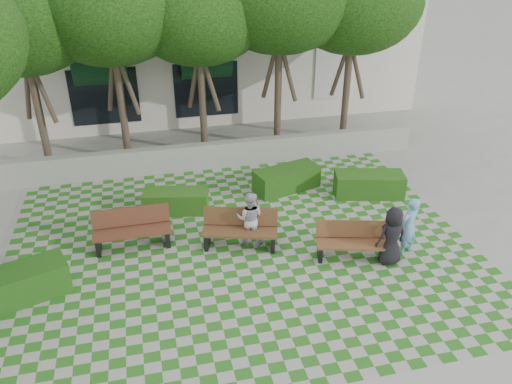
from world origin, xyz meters
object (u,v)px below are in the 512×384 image
object	(u,v)px
bench_mid	(240,230)
hedge_east	(369,184)
hedge_midright	(287,179)
person_blue	(409,226)
hedge_midleft	(176,201)
hedge_west	(17,285)
bench_east	(352,242)
person_dark	(392,236)
bench_west	(132,230)
person_white	(250,218)

from	to	relation	value
bench_mid	hedge_east	world-z (taller)	bench_mid
hedge_midright	person_blue	distance (m)	4.57
hedge_east	person_blue	size ratio (longest dim) A/B	1.33
person_blue	bench_mid	bearing A→B (deg)	-40.00
hedge_midright	person_blue	xyz separation A→B (m)	(1.99, -4.09, 0.43)
bench_mid	hedge_midleft	bearing A→B (deg)	139.83
hedge_midright	hedge_west	distance (m)	8.29
bench_east	person_dark	bearing A→B (deg)	-12.23
bench_west	hedge_midleft	size ratio (longest dim) A/B	1.06
hedge_east	hedge_midright	bearing A→B (deg)	157.96
hedge_midleft	person_white	size ratio (longest dim) A/B	1.25
bench_west	person_white	bearing A→B (deg)	-10.38
hedge_midleft	person_dark	size ratio (longest dim) A/B	1.21
hedge_east	person_white	size ratio (longest dim) A/B	1.41
hedge_midleft	person_dark	bearing A→B (deg)	-37.65
hedge_midleft	hedge_west	size ratio (longest dim) A/B	0.86
person_dark	hedge_midright	bearing A→B (deg)	-78.44
bench_east	person_dark	size ratio (longest dim) A/B	1.23
hedge_midright	person_blue	bearing A→B (deg)	-64.01
bench_mid	hedge_midright	size ratio (longest dim) A/B	0.98
hedge_west	bench_mid	bearing A→B (deg)	9.68
bench_west	person_white	size ratio (longest dim) A/B	1.33
hedge_east	person_white	bearing A→B (deg)	-157.76
hedge_east	hedge_midleft	size ratio (longest dim) A/B	1.13
hedge_midleft	person_white	distance (m)	2.80
hedge_east	bench_west	bearing A→B (deg)	-170.88
hedge_east	hedge_midleft	bearing A→B (deg)	176.00
hedge_midright	person_dark	bearing A→B (deg)	-72.51
hedge_west	person_white	distance (m)	5.70
person_dark	bench_east	bearing A→B (deg)	-33.26
bench_east	bench_mid	size ratio (longest dim) A/B	0.93
bench_mid	person_dark	distance (m)	3.84
bench_east	bench_west	world-z (taller)	bench_west
bench_east	bench_mid	bearing A→B (deg)	171.34
bench_west	hedge_midright	size ratio (longest dim) A/B	0.95
bench_mid	hedge_east	distance (m)	4.85
person_dark	person_white	distance (m)	3.61
person_white	person_dark	bearing A→B (deg)	175.11
person_blue	person_white	bearing A→B (deg)	-42.41
hedge_east	hedge_midright	world-z (taller)	hedge_east
hedge_midleft	person_white	world-z (taller)	person_white
hedge_east	person_blue	distance (m)	3.17
hedge_midleft	bench_west	bearing A→B (deg)	-128.89
hedge_midright	hedge_midleft	bearing A→B (deg)	-171.25
hedge_west	person_dark	size ratio (longest dim) A/B	1.40
bench_mid	hedge_midleft	xyz separation A→B (m)	(-1.48, 2.23, -0.17)
person_white	hedge_midleft	bearing A→B (deg)	-27.70
hedge_midright	person_dark	size ratio (longest dim) A/B	1.34
hedge_east	hedge_midright	distance (m)	2.58
hedge_east	hedge_midright	size ratio (longest dim) A/B	1.01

